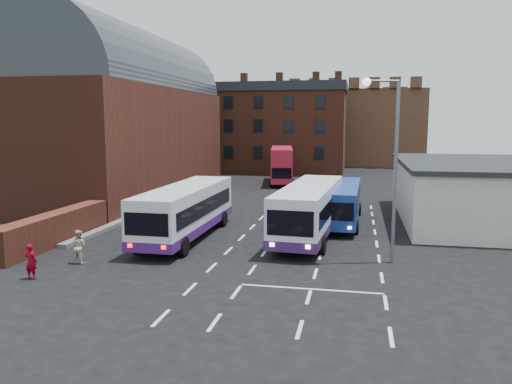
% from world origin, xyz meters
% --- Properties ---
extents(ground, '(180.00, 180.00, 0.00)m').
position_xyz_m(ground, '(0.00, 0.00, 0.00)').
color(ground, black).
extents(railway_station, '(12.00, 28.00, 16.00)m').
position_xyz_m(railway_station, '(-15.50, 21.00, 7.64)').
color(railway_station, '#602B1E').
rests_on(railway_station, ground).
extents(forecourt_wall, '(1.20, 10.00, 1.80)m').
position_xyz_m(forecourt_wall, '(-10.20, 2.00, 0.90)').
color(forecourt_wall, '#602B1E').
rests_on(forecourt_wall, ground).
extents(cream_building, '(10.40, 16.40, 4.25)m').
position_xyz_m(cream_building, '(15.00, 14.00, 2.16)').
color(cream_building, beige).
rests_on(cream_building, ground).
extents(brick_terrace, '(22.00, 10.00, 11.00)m').
position_xyz_m(brick_terrace, '(-6.00, 46.00, 5.50)').
color(brick_terrace, brown).
rests_on(brick_terrace, ground).
extents(castle_keep, '(22.00, 22.00, 12.00)m').
position_xyz_m(castle_keep, '(6.00, 66.00, 6.00)').
color(castle_keep, brown).
rests_on(castle_keep, ground).
extents(bus_white_outbound, '(2.96, 11.54, 3.14)m').
position_xyz_m(bus_white_outbound, '(-3.28, 4.95, 1.86)').
color(bus_white_outbound, silver).
rests_on(bus_white_outbound, ground).
extents(bus_white_inbound, '(3.59, 11.88, 3.20)m').
position_xyz_m(bus_white_inbound, '(4.02, 6.54, 1.89)').
color(bus_white_inbound, white).
rests_on(bus_white_inbound, ground).
extents(bus_blue, '(2.71, 9.94, 2.70)m').
position_xyz_m(bus_blue, '(5.81, 11.18, 1.59)').
color(bus_blue, '#1D3A98').
rests_on(bus_blue, ground).
extents(bus_red_double, '(3.79, 10.43, 4.08)m').
position_xyz_m(bus_red_double, '(-1.65, 32.98, 2.17)').
color(bus_red_double, red).
rests_on(bus_red_double, ground).
extents(street_lamp, '(1.79, 0.71, 9.05)m').
position_xyz_m(street_lamp, '(8.30, 1.74, 5.46)').
color(street_lamp, slate).
rests_on(street_lamp, ground).
extents(pedestrian_red, '(0.61, 0.42, 1.61)m').
position_xyz_m(pedestrian_red, '(-7.39, -4.11, 0.81)').
color(pedestrian_red, maroon).
rests_on(pedestrian_red, ground).
extents(pedestrian_beige, '(0.95, 0.81, 1.69)m').
position_xyz_m(pedestrian_beige, '(-6.68, -1.36, 0.85)').
color(pedestrian_beige, beige).
rests_on(pedestrian_beige, ground).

